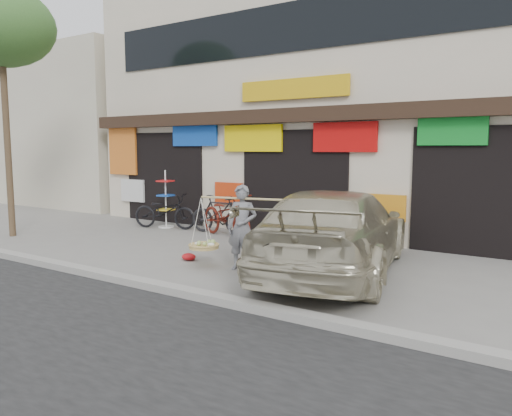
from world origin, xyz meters
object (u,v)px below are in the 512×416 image
Objects in this scene: bike_0 at (165,211)px; bike_1 at (219,214)px; street_vendor at (242,231)px; bike_2 at (226,215)px; suv at (335,232)px; street_tree at (1,27)px; display_rack at (166,204)px.

bike_0 is 1.76m from bike_1.
street_vendor is 1.26× the size of bike_1.
bike_0 is at bearing 136.80° from street_vendor.
suv is at bearing -94.76° from bike_2.
bike_1 is at bearing -39.06° from suv.
display_rack is (2.31, 3.20, -4.52)m from street_tree.
bike_2 is at bearing -7.64° from display_rack.
bike_0 is (-4.55, 2.71, -0.24)m from street_vendor.
bike_0 is 1.11× the size of bike_1.
display_rack is (-2.38, 0.32, 0.10)m from bike_2.
bike_2 is (0.52, -0.36, 0.05)m from bike_1.
street_vendor is 0.38× the size of suv.
bike_2 is at bearing 31.54° from street_tree.
display_rack reaches higher than bike_2.
bike_2 is (-2.29, 2.55, -0.17)m from street_vendor.
street_tree is 2.93× the size of street_vendor.
display_rack is at bearing 135.93° from street_vendor.
display_rack is (-6.19, 2.14, -0.10)m from suv.
suv is 3.42× the size of display_rack.
street_tree reaches higher than bike_2.
suv is at bearing 13.08° from street_vendor.
street_vendor is at bearing -31.59° from display_rack.
street_vendor is 4.05m from bike_1.
street_tree is 6.09m from bike_0.
display_rack is at bearing 54.15° from street_tree.
bike_2 is at bearing -110.02° from bike_0.
bike_0 is 2.27m from bike_2.
street_vendor is at bearing 2.71° from street_tree.
bike_1 is (-2.80, 2.91, -0.22)m from street_vendor.
street_vendor reaches higher than bike_2.
street_tree is 6.00m from display_rack.
bike_2 is 2.41m from display_rack.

